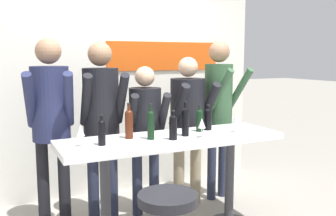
{
  "coord_description": "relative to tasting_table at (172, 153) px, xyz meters",
  "views": [
    {
      "loc": [
        -1.48,
        -3.0,
        1.68
      ],
      "look_at": [
        0.0,
        0.1,
        1.21
      ],
      "focal_mm": 40.0,
      "sensor_mm": 36.0,
      "label": 1
    }
  ],
  "objects": [
    {
      "name": "back_wall",
      "position": [
        0.01,
        1.45,
        0.44
      ],
      "size": [
        3.66,
        0.12,
        2.48
      ],
      "color": "silver",
      "rests_on": "ground_plane"
    },
    {
      "name": "tasting_table",
      "position": [
        0.0,
        0.0,
        0.0
      ],
      "size": [
        2.06,
        0.63,
        0.96
      ],
      "color": "white",
      "rests_on": "ground_plane"
    },
    {
      "name": "person_far_left",
      "position": [
        -0.97,
        0.63,
        0.35
      ],
      "size": [
        0.49,
        0.62,
        1.85
      ],
      "rotation": [
        0.0,
        0.0,
        -0.18
      ],
      "color": "black",
      "rests_on": "ground_plane"
    },
    {
      "name": "person_left",
      "position": [
        -0.49,
        0.61,
        0.34
      ],
      "size": [
        0.46,
        0.59,
        1.83
      ],
      "rotation": [
        0.0,
        0.0,
        -0.1
      ],
      "color": "#23283D",
      "rests_on": "ground_plane"
    },
    {
      "name": "person_center_left",
      "position": [
        -0.04,
        0.57,
        0.18
      ],
      "size": [
        0.45,
        0.55,
        1.58
      ],
      "rotation": [
        0.0,
        0.0,
        -0.17
      ],
      "color": "#23283D",
      "rests_on": "ground_plane"
    },
    {
      "name": "person_center",
      "position": [
        0.5,
        0.62,
        0.23
      ],
      "size": [
        0.47,
        0.55,
        1.68
      ],
      "rotation": [
        0.0,
        0.0,
        -0.01
      ],
      "color": "gray",
      "rests_on": "ground_plane"
    },
    {
      "name": "person_center_right",
      "position": [
        0.92,
        0.64,
        0.37
      ],
      "size": [
        0.45,
        0.59,
        1.86
      ],
      "rotation": [
        0.0,
        0.0,
        0.19
      ],
      "color": "#23283D",
      "rests_on": "ground_plane"
    },
    {
      "name": "wine_bottle_0",
      "position": [
        0.12,
        -0.03,
        0.3
      ],
      "size": [
        0.07,
        0.07,
        0.33
      ],
      "color": "black",
      "rests_on": "tasting_table"
    },
    {
      "name": "wine_bottle_1",
      "position": [
        0.34,
        0.09,
        0.27
      ],
      "size": [
        0.07,
        0.07,
        0.26
      ],
      "color": "black",
      "rests_on": "tasting_table"
    },
    {
      "name": "wine_bottle_2",
      "position": [
        -0.68,
        -0.06,
        0.27
      ],
      "size": [
        0.06,
        0.06,
        0.26
      ],
      "color": "black",
      "rests_on": "tasting_table"
    },
    {
      "name": "wine_bottle_3",
      "position": [
        -0.23,
        -0.03,
        0.3
      ],
      "size": [
        0.06,
        0.06,
        0.32
      ],
      "color": "black",
      "rests_on": "tasting_table"
    },
    {
      "name": "wine_bottle_4",
      "position": [
        0.45,
        0.13,
        0.27
      ],
      "size": [
        0.08,
        0.08,
        0.25
      ],
      "color": "black",
      "rests_on": "tasting_table"
    },
    {
      "name": "wine_bottle_5",
      "position": [
        -0.05,
        -0.12,
        0.28
      ],
      "size": [
        0.07,
        0.07,
        0.26
      ],
      "color": "black",
      "rests_on": "tasting_table"
    },
    {
      "name": "wine_bottle_6",
      "position": [
        -0.39,
        0.09,
        0.3
      ],
      "size": [
        0.07,
        0.07,
        0.32
      ],
      "color": "#4C1E0F",
      "rests_on": "tasting_table"
    },
    {
      "name": "wine_glass_0",
      "position": [
        0.64,
        -0.09,
        0.28
      ],
      "size": [
        0.07,
        0.07,
        0.18
      ],
      "color": "silver",
      "rests_on": "tasting_table"
    },
    {
      "name": "wine_glass_1",
      "position": [
        0.22,
        -0.16,
        0.28
      ],
      "size": [
        0.07,
        0.07,
        0.18
      ],
      "color": "silver",
      "rests_on": "tasting_table"
    },
    {
      "name": "wine_glass_2",
      "position": [
        -0.84,
        -0.03,
        0.28
      ],
      "size": [
        0.07,
        0.07,
        0.18
      ],
      "color": "silver",
      "rests_on": "tasting_table"
    }
  ]
}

